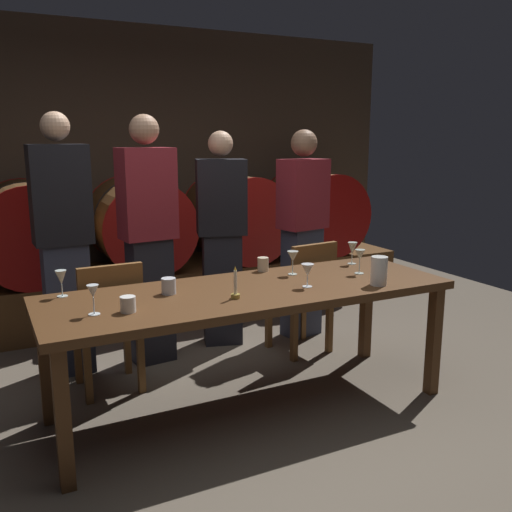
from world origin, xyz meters
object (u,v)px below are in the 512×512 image
at_px(wine_glass_far_left, 61,278).
at_px(cup_center, 169,286).
at_px(wine_barrel_right, 235,217).
at_px(candle_center, 235,290).
at_px(guest_far_right, 302,233).
at_px(chair_right, 305,292).
at_px(wine_glass_right, 360,256).
at_px(wine_glass_left, 93,293).
at_px(pitcher, 379,271).
at_px(wine_glass_center_left, 308,271).
at_px(wine_barrel_center, 139,224).
at_px(guest_center_left, 149,239).
at_px(dining_table, 250,300).
at_px(cup_right, 263,264).
at_px(wine_barrel_far_right, 313,212).
at_px(wine_glass_far_right, 352,249).
at_px(wine_barrel_left, 28,232).
at_px(guest_far_left, 64,244).
at_px(cup_left, 128,304).
at_px(wine_glass_center_right, 293,257).
at_px(guest_center_right, 222,238).
at_px(chair_left, 109,321).

relative_size(wine_glass_far_left, cup_center, 1.64).
relative_size(wine_barrel_right, candle_center, 4.81).
relative_size(guest_far_right, cup_center, 18.41).
bearing_deg(candle_center, chair_right, 39.58).
distance_m(wine_barrel_right, wine_glass_right, 2.12).
relative_size(chair_right, wine_glass_right, 5.43).
height_order(wine_glass_left, cup_center, wine_glass_left).
height_order(pitcher, wine_glass_center_left, pitcher).
distance_m(chair_right, wine_glass_far_left, 1.86).
relative_size(wine_barrel_center, chair_right, 1.02).
bearing_deg(guest_center_left, dining_table, 102.42).
xyz_separation_m(cup_center, cup_right, (0.74, 0.25, 0.00)).
relative_size(guest_far_right, candle_center, 9.18).
height_order(wine_barrel_far_right, guest_far_right, guest_far_right).
distance_m(wine_glass_far_right, cup_center, 1.41).
relative_size(wine_barrel_left, guest_far_left, 0.49).
bearing_deg(cup_right, wine_barrel_left, 126.75).
relative_size(wine_glass_left, wine_glass_center_left, 1.10).
bearing_deg(cup_left, candle_center, -2.23).
bearing_deg(wine_glass_center_right, pitcher, -54.08).
xyz_separation_m(guest_far_left, cup_right, (1.18, -0.70, -0.12)).
distance_m(guest_far_right, wine_glass_center_right, 0.98).
bearing_deg(candle_center, guest_far_left, 121.57).
bearing_deg(wine_barrel_center, guest_center_right, -68.81).
height_order(guest_center_right, cup_right, guest_center_right).
height_order(guest_far_left, wine_glass_center_right, guest_far_left).
distance_m(guest_far_right, wine_glass_left, 2.18).
xyz_separation_m(chair_right, guest_far_left, (-1.68, 0.43, 0.44)).
distance_m(wine_barrel_center, guest_far_left, 1.35).
height_order(wine_barrel_right, wine_barrel_far_right, same).
xyz_separation_m(chair_right, wine_glass_right, (0.03, -0.62, 0.40)).
height_order(wine_glass_center_right, cup_right, wine_glass_center_right).
xyz_separation_m(wine_glass_left, wine_glass_center_right, (1.33, 0.28, 0.00)).
distance_m(wine_barrel_right, cup_left, 2.79).
xyz_separation_m(wine_glass_far_left, cup_center, (0.56, -0.22, -0.06)).
xyz_separation_m(dining_table, wine_glass_far_left, (-1.03, 0.32, 0.18)).
bearing_deg(wine_glass_center_left, chair_left, 145.27).
xyz_separation_m(wine_barrel_center, chair_left, (-0.62, -1.53, -0.38)).
xyz_separation_m(guest_far_left, wine_glass_left, (-0.02, -1.15, -0.05)).
xyz_separation_m(wine_glass_far_left, cup_right, (1.30, 0.04, -0.06)).
xyz_separation_m(wine_barrel_center, cup_center, (-0.37, -2.02, -0.05)).
height_order(chair_right, wine_glass_center_right, wine_glass_center_right).
distance_m(wine_barrel_far_right, wine_glass_center_right, 2.39).
bearing_deg(candle_center, wine_barrel_right, 65.44).
bearing_deg(cup_right, guest_far_right, 42.47).
height_order(wine_barrel_left, chair_left, wine_barrel_left).
height_order(wine_barrel_far_right, wine_glass_left, wine_barrel_far_right).
relative_size(wine_glass_far_left, wine_glass_center_left, 1.07).
xyz_separation_m(guest_far_left, candle_center, (0.74, -1.21, -0.12)).
bearing_deg(wine_glass_center_right, wine_glass_right, -23.61).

